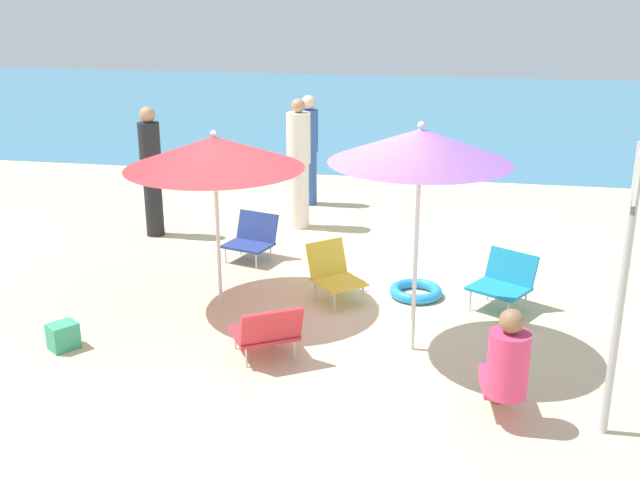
# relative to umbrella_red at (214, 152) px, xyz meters

# --- Properties ---
(ground_plane) EXTENTS (40.00, 40.00, 0.00)m
(ground_plane) POSITION_rel_umbrella_red_xyz_m (0.91, -0.07, -1.60)
(ground_plane) COLOR beige
(sea_water) EXTENTS (40.00, 16.00, 0.01)m
(sea_water) POSITION_rel_umbrella_red_xyz_m (0.91, 13.81, -1.59)
(sea_water) COLOR teal
(sea_water) RESTS_ON ground_plane
(umbrella_red) EXTENTS (1.78, 1.78, 1.82)m
(umbrella_red) POSITION_rel_umbrella_red_xyz_m (0.00, 0.00, 0.00)
(umbrella_red) COLOR silver
(umbrella_red) RESTS_ON ground_plane
(umbrella_purple) EXTENTS (1.56, 1.56, 2.08)m
(umbrella_purple) POSITION_rel_umbrella_red_xyz_m (2.04, -0.69, 0.28)
(umbrella_purple) COLOR silver
(umbrella_purple) RESTS_ON ground_plane
(beach_chair_a) EXTENTS (0.66, 0.63, 0.55)m
(beach_chair_a) POSITION_rel_umbrella_red_xyz_m (-0.04, 1.37, -1.32)
(beach_chair_a) COLOR navy
(beach_chair_a) RESTS_ON ground_plane
(beach_chair_b) EXTENTS (0.73, 0.73, 0.57)m
(beach_chair_b) POSITION_rel_umbrella_red_xyz_m (2.88, 0.43, -1.29)
(beach_chair_b) COLOR teal
(beach_chair_b) RESTS_ON ground_plane
(beach_chair_c) EXTENTS (0.75, 0.75, 0.54)m
(beach_chair_c) POSITION_rel_umbrella_red_xyz_m (0.80, -1.11, -1.33)
(beach_chair_c) COLOR red
(beach_chair_c) RESTS_ON ground_plane
(beach_chair_d) EXTENTS (0.69, 0.70, 0.60)m
(beach_chair_d) POSITION_rel_umbrella_red_xyz_m (1.13, 0.33, -1.29)
(beach_chair_d) COLOR gold
(beach_chair_d) RESTS_ON ground_plane
(person_a) EXTENTS (0.32, 0.32, 1.76)m
(person_a) POSITION_rel_umbrella_red_xyz_m (0.23, 2.75, -0.71)
(person_a) COLOR silver
(person_a) RESTS_ON ground_plane
(person_b) EXTENTS (0.35, 0.55, 0.94)m
(person_b) POSITION_rel_umbrella_red_xyz_m (2.80, -1.76, -1.13)
(person_b) COLOR #DB3866
(person_b) RESTS_ON ground_plane
(person_c) EXTENTS (0.28, 0.28, 1.64)m
(person_c) POSITION_rel_umbrella_red_xyz_m (0.13, 3.92, -0.76)
(person_c) COLOR #2D519E
(person_c) RESTS_ON ground_plane
(person_d) EXTENTS (0.28, 0.28, 1.70)m
(person_d) POSITION_rel_umbrella_red_xyz_m (-1.57, 2.04, -0.72)
(person_d) COLOR black
(person_d) RESTS_ON ground_plane
(warning_sign) EXTENTS (0.12, 0.43, 2.18)m
(warning_sign) POSITION_rel_umbrella_red_xyz_m (3.53, -1.77, -0.20)
(warning_sign) COLOR #ADADB2
(warning_sign) RESTS_ON ground_plane
(swim_ring) EXTENTS (0.57, 0.57, 0.11)m
(swim_ring) POSITION_rel_umbrella_red_xyz_m (1.98, 0.58, -1.54)
(swim_ring) COLOR #238CD8
(swim_ring) RESTS_ON ground_plane
(beach_bag) EXTENTS (0.31, 0.32, 0.25)m
(beach_bag) POSITION_rel_umbrella_red_xyz_m (-1.08, -1.27, -1.48)
(beach_bag) COLOR #389970
(beach_bag) RESTS_ON ground_plane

